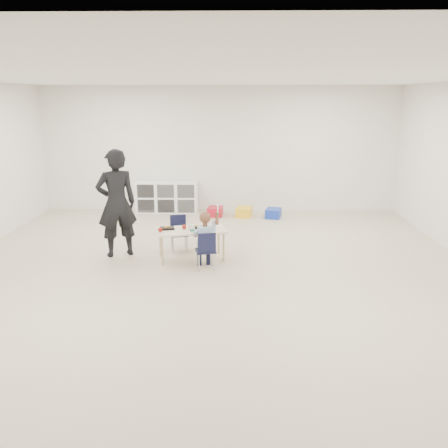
{
  "coord_description": "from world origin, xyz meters",
  "views": [
    {
      "loc": [
        0.32,
        -6.25,
        2.51
      ],
      "look_at": [
        0.19,
        0.01,
        0.85
      ],
      "focal_mm": 38.0,
      "sensor_mm": 36.0,
      "label": 1
    }
  ],
  "objects_px": {
    "table": "(192,244)",
    "adult": "(117,203)",
    "chair_near": "(206,250)",
    "child": "(205,239)",
    "cubby_shelf": "(167,197)"
  },
  "relations": [
    {
      "from": "table",
      "to": "adult",
      "type": "bearing_deg",
      "value": 159.34
    },
    {
      "from": "chair_near",
      "to": "adult",
      "type": "height_order",
      "value": "adult"
    },
    {
      "from": "table",
      "to": "adult",
      "type": "distance_m",
      "value": 1.38
    },
    {
      "from": "child",
      "to": "adult",
      "type": "relative_size",
      "value": 0.54
    },
    {
      "from": "child",
      "to": "cubby_shelf",
      "type": "bearing_deg",
      "value": 94.03
    },
    {
      "from": "cubby_shelf",
      "to": "adult",
      "type": "xyz_separation_m",
      "value": [
        -0.37,
        -3.1,
        0.53
      ]
    },
    {
      "from": "table",
      "to": "adult",
      "type": "relative_size",
      "value": 0.67
    },
    {
      "from": "table",
      "to": "chair_near",
      "type": "height_order",
      "value": "chair_near"
    },
    {
      "from": "adult",
      "to": "table",
      "type": "bearing_deg",
      "value": 146.66
    },
    {
      "from": "table",
      "to": "cubby_shelf",
      "type": "height_order",
      "value": "cubby_shelf"
    },
    {
      "from": "cubby_shelf",
      "to": "child",
      "type": "bearing_deg",
      "value": -73.57
    },
    {
      "from": "chair_near",
      "to": "child",
      "type": "height_order",
      "value": "child"
    },
    {
      "from": "table",
      "to": "adult",
      "type": "height_order",
      "value": "adult"
    },
    {
      "from": "cubby_shelf",
      "to": "table",
      "type": "bearing_deg",
      "value": -75.52
    },
    {
      "from": "chair_near",
      "to": "child",
      "type": "relative_size",
      "value": 0.63
    }
  ]
}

